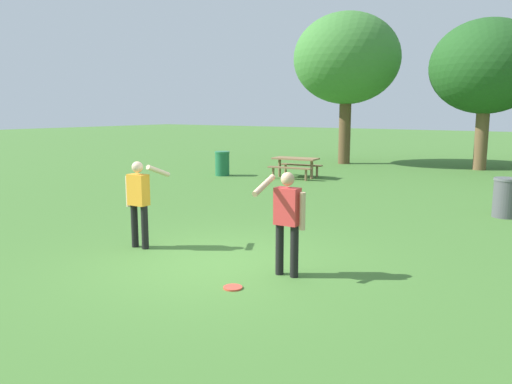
# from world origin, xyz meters

# --- Properties ---
(ground_plane) EXTENTS (120.00, 120.00, 0.00)m
(ground_plane) POSITION_xyz_m (0.00, 0.00, 0.00)
(ground_plane) COLOR #447530
(person_thrower) EXTENTS (0.61, 0.70, 1.64)m
(person_thrower) POSITION_xyz_m (1.29, 0.13, 0.96)
(person_thrower) COLOR black
(person_thrower) RESTS_ON ground
(person_catcher) EXTENTS (0.61, 0.70, 1.64)m
(person_catcher) POSITION_xyz_m (-1.84, -0.02, 0.96)
(person_catcher) COLOR black
(person_catcher) RESTS_ON ground
(frisbee) EXTENTS (0.28, 0.28, 0.03)m
(frisbee) POSITION_xyz_m (0.94, -0.80, 0.01)
(frisbee) COLOR #E04733
(frisbee) RESTS_ON ground
(picnic_table_far) EXTENTS (1.87, 1.63, 0.77)m
(picnic_table_far) POSITION_xyz_m (-4.46, 10.26, 0.56)
(picnic_table_far) COLOR olive
(picnic_table_far) RESTS_ON ground
(trash_can_beside_table) EXTENTS (0.59, 0.59, 0.96)m
(trash_can_beside_table) POSITION_xyz_m (-7.17, 9.19, 0.48)
(trash_can_beside_table) COLOR #1E663D
(trash_can_beside_table) RESTS_ON ground
(trash_can_further_along) EXTENTS (0.59, 0.59, 0.96)m
(trash_can_further_along) POSITION_xyz_m (3.36, 6.91, 0.48)
(trash_can_further_along) COLOR #515156
(trash_can_further_along) RESTS_ON ground
(tree_tall_left) EXTENTS (4.98, 4.98, 7.07)m
(tree_tall_left) POSITION_xyz_m (-5.15, 16.10, 4.92)
(tree_tall_left) COLOR brown
(tree_tall_left) RESTS_ON ground
(tree_broad_center) EXTENTS (4.65, 4.65, 6.35)m
(tree_broad_center) POSITION_xyz_m (0.79, 17.08, 4.35)
(tree_broad_center) COLOR brown
(tree_broad_center) RESTS_ON ground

